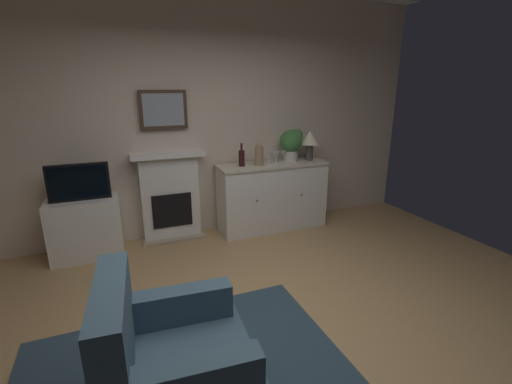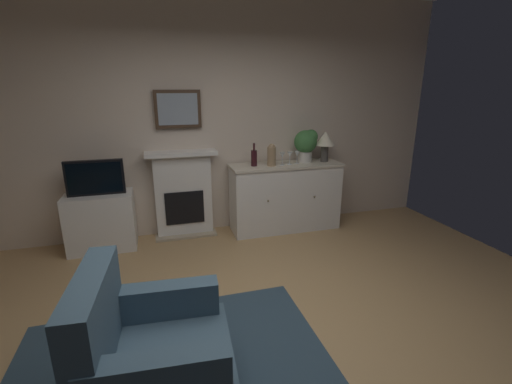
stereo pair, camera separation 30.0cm
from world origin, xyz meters
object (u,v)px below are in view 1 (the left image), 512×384
at_px(framed_picture, 163,110).
at_px(tv_cabinet, 86,228).
at_px(tv_set, 79,182).
at_px(wine_bottle, 242,158).
at_px(fireplace_unit, 170,196).
at_px(armchair, 170,364).
at_px(wine_glass_center, 277,154).
at_px(wine_glass_right, 283,154).
at_px(table_lamp, 310,140).
at_px(sideboard_cabinet, 272,196).
at_px(wine_glass_left, 269,155).
at_px(vase_decorative, 259,155).
at_px(potted_plant_small, 292,142).

relative_size(framed_picture, tv_cabinet, 0.73).
bearing_deg(tv_set, wine_bottle, 0.37).
relative_size(fireplace_unit, armchair, 1.20).
relative_size(wine_glass_center, wine_glass_right, 1.00).
xyz_separation_m(fireplace_unit, table_lamp, (1.86, -0.18, 0.62)).
bearing_deg(tv_cabinet, wine_bottle, -0.34).
xyz_separation_m(sideboard_cabinet, wine_glass_left, (-0.07, -0.05, 0.57)).
xyz_separation_m(vase_decorative, tv_cabinet, (-2.08, 0.07, -0.69)).
distance_m(fireplace_unit, sideboard_cabinet, 1.33).
relative_size(wine_glass_right, vase_decorative, 0.59).
distance_m(wine_glass_left, tv_cabinet, 2.32).
xyz_separation_m(tv_set, potted_plant_small, (2.59, 0.05, 0.27)).
distance_m(vase_decorative, potted_plant_small, 0.53).
bearing_deg(tv_cabinet, sideboard_cabinet, -0.38).
relative_size(tv_set, potted_plant_small, 1.44).
height_order(wine_bottle, armchair, wine_bottle).
bearing_deg(armchair, wine_glass_right, 51.97).
distance_m(table_lamp, vase_decorative, 0.77).
bearing_deg(potted_plant_small, framed_picture, 173.73).
relative_size(vase_decorative, tv_set, 0.45).
xyz_separation_m(wine_glass_center, tv_set, (-2.33, 0.03, -0.14)).
xyz_separation_m(framed_picture, vase_decorative, (1.10, -0.27, -0.56)).
distance_m(fireplace_unit, wine_glass_right, 1.55).
bearing_deg(table_lamp, wine_glass_right, -178.39).
height_order(sideboard_cabinet, vase_decorative, vase_decorative).
xyz_separation_m(fireplace_unit, potted_plant_small, (1.61, -0.13, 0.60)).
bearing_deg(wine_glass_right, vase_decorative, -173.89).
bearing_deg(sideboard_cabinet, wine_glass_left, -145.35).
distance_m(framed_picture, tv_set, 1.23).
relative_size(wine_bottle, tv_cabinet, 0.39).
distance_m(wine_bottle, armchair, 2.84).
relative_size(potted_plant_small, armchair, 0.47).
height_order(wine_glass_left, tv_set, tv_set).
xyz_separation_m(framed_picture, potted_plant_small, (1.61, -0.18, -0.45)).
bearing_deg(wine_glass_center, vase_decorative, -176.23).
bearing_deg(wine_glass_center, armchair, -126.63).
bearing_deg(framed_picture, table_lamp, -6.82).
bearing_deg(potted_plant_small, wine_glass_right, -159.06).
relative_size(sideboard_cabinet, armchair, 1.59).
height_order(fireplace_unit, wine_glass_center, fireplace_unit).
xyz_separation_m(framed_picture, wine_glass_right, (1.46, -0.23, -0.58)).
bearing_deg(vase_decorative, wine_glass_right, 6.11).
bearing_deg(table_lamp, wine_bottle, 179.77).
distance_m(table_lamp, wine_glass_center, 0.53).
distance_m(fireplace_unit, armchair, 2.65).
bearing_deg(tv_set, tv_cabinet, 90.00).
height_order(framed_picture, tv_cabinet, framed_picture).
height_order(framed_picture, table_lamp, framed_picture).
height_order(table_lamp, tv_cabinet, table_lamp).
bearing_deg(wine_bottle, wine_glass_right, -1.48).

